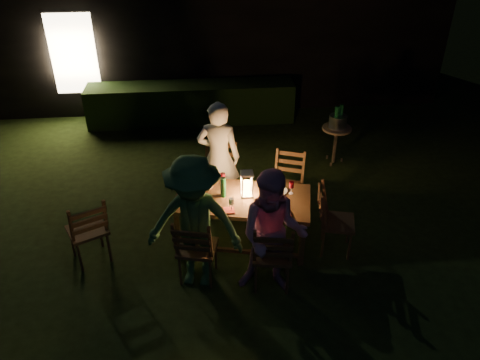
{
  "coord_description": "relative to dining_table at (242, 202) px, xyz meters",
  "views": [
    {
      "loc": [
        -0.38,
        -5.37,
        4.09
      ],
      "look_at": [
        0.13,
        -0.1,
        0.84
      ],
      "focal_mm": 35.0,
      "sensor_mm": 36.0,
      "label": 1
    }
  ],
  "objects": [
    {
      "name": "person_house_side",
      "position": [
        -0.25,
        0.9,
        0.19
      ],
      "size": [
        0.7,
        0.54,
        1.7
      ],
      "primitive_type": "imported",
      "rotation": [
        0.0,
        0.0,
        2.91
      ],
      "color": "#F0EACD",
      "rests_on": "ground"
    },
    {
      "name": "wineglass_e",
      "position": [
        -0.17,
        -0.27,
        0.16
      ],
      "size": [
        0.06,
        0.06,
        0.18
      ],
      "primitive_type": null,
      "color": "silver",
      "rests_on": "dining_table"
    },
    {
      "name": "napkin_left",
      "position": [
        -0.22,
        -0.28,
        0.08
      ],
      "size": [
        0.18,
        0.14,
        0.01
      ],
      "primitive_type": "cube",
      "color": "red",
      "rests_on": "dining_table"
    },
    {
      "name": "garden_envelope",
      "position": [
        -0.15,
        6.51,
        0.92
      ],
      "size": [
        40.0,
        40.0,
        3.2
      ],
      "color": "black",
      "rests_on": "ground"
    },
    {
      "name": "bottle_table",
      "position": [
        -0.24,
        0.06,
        0.21
      ],
      "size": [
        0.07,
        0.07,
        0.28
      ],
      "primitive_type": "cylinder",
      "color": "#0F471E",
      "rests_on": "dining_table"
    },
    {
      "name": "chair_near_right",
      "position": [
        0.27,
        -0.85,
        -0.35
      ],
      "size": [
        0.52,
        0.55,
        1.02
      ],
      "rotation": [
        0.0,
        0.0,
        -0.15
      ],
      "color": "#4C3519",
      "rests_on": "ground"
    },
    {
      "name": "chair_near_left",
      "position": [
        -0.61,
        -0.65,
        -0.35
      ],
      "size": [
        0.55,
        0.58,
        1.01
      ],
      "rotation": [
        0.0,
        0.0,
        -0.24
      ],
      "color": "#4C3519",
      "rests_on": "ground"
    },
    {
      "name": "person_opp_right",
      "position": [
        0.25,
        -0.9,
        0.15
      ],
      "size": [
        0.9,
        0.77,
        1.61
      ],
      "primitive_type": "imported",
      "rotation": [
        0.0,
        0.0,
        -0.23
      ],
      "color": "#BC81A1",
      "rests_on": "ground"
    },
    {
      "name": "chair_spare",
      "position": [
        -1.98,
        -0.17,
        -0.35
      ],
      "size": [
        0.62,
        0.64,
        1.02
      ],
      "rotation": [
        0.0,
        0.0,
        0.46
      ],
      "color": "#4C3519",
      "rests_on": "ground"
    },
    {
      "name": "plate_far_right",
      "position": [
        0.49,
        0.11,
        0.08
      ],
      "size": [
        0.25,
        0.25,
        0.01
      ],
      "primitive_type": "cylinder",
      "color": "white",
      "rests_on": "dining_table"
    },
    {
      "name": "chair_end",
      "position": [
        1.2,
        -0.28,
        -0.36
      ],
      "size": [
        0.57,
        0.55,
        0.99
      ],
      "rotation": [
        0.0,
        0.0,
        -1.83
      ],
      "color": "#4C3519",
      "rests_on": "ground"
    },
    {
      "name": "side_table",
      "position": [
        1.84,
        2.08,
        -0.06
      ],
      "size": [
        0.5,
        0.5,
        0.68
      ],
      "color": "olive",
      "rests_on": "ground"
    },
    {
      "name": "bottle_bucket_b",
      "position": [
        1.89,
        2.12,
        0.18
      ],
      "size": [
        0.07,
        0.07,
        0.32
      ],
      "primitive_type": "cylinder",
      "color": "#0F471E",
      "rests_on": "side_table"
    },
    {
      "name": "bottle_bucket_a",
      "position": [
        1.79,
        2.04,
        0.18
      ],
      "size": [
        0.07,
        0.07,
        0.32
      ],
      "primitive_type": "cylinder",
      "color": "#0F471E",
      "rests_on": "side_table"
    },
    {
      "name": "wineglass_a",
      "position": [
        -0.23,
        0.34,
        0.16
      ],
      "size": [
        0.06,
        0.06,
        0.18
      ],
      "primitive_type": null,
      "color": "#59070F",
      "rests_on": "dining_table"
    },
    {
      "name": "plate_near_right",
      "position": [
        0.39,
        -0.32,
        0.08
      ],
      "size": [
        0.25,
        0.25,
        0.01
      ],
      "primitive_type": "cylinder",
      "color": "white",
      "rests_on": "dining_table"
    },
    {
      "name": "dining_table",
      "position": [
        0.0,
        0.0,
        0.0
      ],
      "size": [
        1.9,
        1.24,
        0.73
      ],
      "rotation": [
        0.0,
        0.0,
        -0.23
      ],
      "color": "#4C3519",
      "rests_on": "ground"
    },
    {
      "name": "chair_far_right",
      "position": [
        0.71,
        0.63,
        -0.36
      ],
      "size": [
        0.57,
        0.59,
        0.98
      ],
      "rotation": [
        0.0,
        0.0,
        2.78
      ],
      "color": "#4C3519",
      "rests_on": "ground"
    },
    {
      "name": "plate_far_left",
      "position": [
        -0.49,
        0.34,
        0.08
      ],
      "size": [
        0.25,
        0.25,
        0.01
      ],
      "primitive_type": "cylinder",
      "color": "white",
      "rests_on": "dining_table"
    },
    {
      "name": "lantern",
      "position": [
        0.06,
        0.04,
        0.23
      ],
      "size": [
        0.16,
        0.16,
        0.35
      ],
      "color": "white",
      "rests_on": "dining_table"
    },
    {
      "name": "chair_far_left",
      "position": [
        -0.26,
        0.85,
        -0.34
      ],
      "size": [
        0.58,
        0.61,
        1.05
      ],
      "rotation": [
        0.0,
        0.0,
        2.88
      ],
      "color": "#4C3519",
      "rests_on": "ground"
    },
    {
      "name": "ice_bucket",
      "position": [
        1.84,
        2.08,
        0.13
      ],
      "size": [
        0.3,
        0.3,
        0.22
      ],
      "primitive_type": "cylinder",
      "color": "#A5A8AD",
      "rests_on": "side_table"
    },
    {
      "name": "person_opp_left",
      "position": [
        -0.62,
        -0.7,
        0.21
      ],
      "size": [
        1.23,
        0.88,
        1.73
      ],
      "primitive_type": "imported",
      "rotation": [
        0.0,
        0.0,
        -0.23
      ],
      "color": "#346733",
      "rests_on": "ground"
    },
    {
      "name": "wineglass_d",
      "position": [
        0.64,
        0.04,
        0.16
      ],
      "size": [
        0.06,
        0.06,
        0.18
      ],
      "primitive_type": null,
      "color": "#59070F",
      "rests_on": "dining_table"
    },
    {
      "name": "napkin_right",
      "position": [
        0.47,
        -0.42,
        0.08
      ],
      "size": [
        0.18,
        0.14,
        0.01
      ],
      "primitive_type": "cube",
      "color": "red",
      "rests_on": "dining_table"
    },
    {
      "name": "plate_near_left",
      "position": [
        -0.59,
        -0.09,
        0.08
      ],
      "size": [
        0.25,
        0.25,
        0.01
      ],
      "primitive_type": "cylinder",
      "color": "white",
      "rests_on": "dining_table"
    },
    {
      "name": "phone",
      "position": [
        -0.67,
        -0.15,
        0.08
      ],
      "size": [
        0.14,
        0.07,
        0.01
      ],
      "primitive_type": "cube",
      "color": "black",
      "rests_on": "dining_table"
    },
    {
      "name": "wineglass_c",
      "position": [
        0.23,
        -0.34,
        0.16
      ],
      "size": [
        0.06,
        0.06,
        0.18
      ],
      "primitive_type": null,
      "color": "#59070F",
      "rests_on": "dining_table"
    },
    {
      "name": "wineglass_b",
      "position": [
        -0.73,
        0.05,
        0.16
      ],
      "size": [
        0.06,
        0.06,
        0.18
      ],
      "primitive_type": null,
      "color": "#59070F",
      "rests_on": "dining_table"
    }
  ]
}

